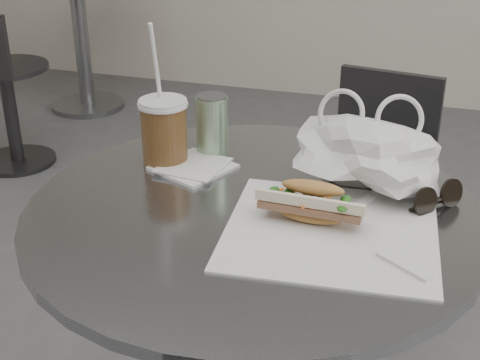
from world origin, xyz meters
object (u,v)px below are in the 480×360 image
(bg_table, at_px, (80,24))
(chair_far, at_px, (366,215))
(iced_coffee, at_px, (164,130))
(drink_can, at_px, (212,125))
(sunglasses, at_px, (437,199))
(bg_chair, at_px, (3,98))
(cafe_table, at_px, (252,339))
(banh_mi, at_px, (312,203))

(bg_table, height_order, chair_far, bg_table)
(iced_coffee, relative_size, drink_can, 2.26)
(sunglasses, bearing_deg, iced_coffee, 126.38)
(bg_table, distance_m, bg_chair, 0.83)
(iced_coffee, height_order, sunglasses, iced_coffee)
(bg_table, bearing_deg, drink_can, -53.97)
(cafe_table, xyz_separation_m, chair_far, (0.11, 0.81, -0.14))
(iced_coffee, bearing_deg, bg_table, 123.81)
(bg_table, bearing_deg, cafe_table, -53.97)
(cafe_table, distance_m, sunglasses, 0.42)
(bg_chair, xyz_separation_m, drink_can, (1.39, -1.20, 0.48))
(cafe_table, relative_size, bg_table, 1.03)
(bg_table, bearing_deg, bg_chair, -85.24)
(bg_chair, bearing_deg, drink_can, -44.90)
(bg_chair, relative_size, iced_coffee, 2.67)
(banh_mi, distance_m, sunglasses, 0.22)
(chair_far, bearing_deg, drink_can, 77.72)
(chair_far, relative_size, sunglasses, 7.63)
(bg_table, relative_size, bg_chair, 1.03)
(banh_mi, bearing_deg, bg_table, 129.66)
(cafe_table, bearing_deg, bg_table, 126.03)
(cafe_table, bearing_deg, iced_coffee, 149.42)
(banh_mi, distance_m, drink_can, 0.32)
(bg_table, height_order, iced_coffee, iced_coffee)
(cafe_table, height_order, sunglasses, sunglasses)
(chair_far, relative_size, iced_coffee, 2.67)
(banh_mi, relative_size, iced_coffee, 0.76)
(bg_chair, relative_size, banh_mi, 3.51)
(banh_mi, bearing_deg, chair_far, 91.46)
(cafe_table, distance_m, banh_mi, 0.33)
(chair_far, xyz_separation_m, sunglasses, (0.18, -0.72, 0.44))
(iced_coffee, distance_m, drink_can, 0.10)
(chair_far, distance_m, sunglasses, 0.86)
(chair_far, height_order, iced_coffee, iced_coffee)
(drink_can, bearing_deg, cafe_table, -53.97)
(cafe_table, xyz_separation_m, banh_mi, (0.10, -0.02, 0.31))
(bg_table, distance_m, sunglasses, 2.85)
(cafe_table, relative_size, bg_chair, 1.06)
(bg_table, distance_m, banh_mi, 2.82)
(drink_can, bearing_deg, banh_mi, -41.61)
(bg_table, height_order, sunglasses, sunglasses)
(bg_table, distance_m, chair_far, 2.21)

